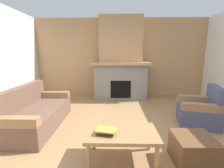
{
  "coord_description": "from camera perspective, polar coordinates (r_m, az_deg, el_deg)",
  "views": [
    {
      "loc": [
        -0.17,
        -2.68,
        1.52
      ],
      "look_at": [
        -0.25,
        0.91,
        0.82
      ],
      "focal_mm": 25.28,
      "sensor_mm": 36.0,
      "label": 1
    }
  ],
  "objects": [
    {
      "name": "wall_back_wood_panel",
      "position": [
        5.68,
        2.99,
        9.36
      ],
      "size": [
        6.0,
        0.12,
        2.7
      ],
      "primitive_type": "cube",
      "color": "tan",
      "rests_on": "ground"
    },
    {
      "name": "book_stack_near_edge",
      "position": [
        2.27,
        -2.13,
        -16.55
      ],
      "size": [
        0.3,
        0.26,
        0.07
      ],
      "color": "#2D2D33",
      "rests_on": "coffee_table"
    },
    {
      "name": "armchair",
      "position": [
        3.93,
        29.25,
        -8.54
      ],
      "size": [
        0.92,
        0.92,
        0.85
      ],
      "color": "#474C6B",
      "rests_on": "ground"
    },
    {
      "name": "couch",
      "position": [
        3.7,
        -25.93,
        -9.57
      ],
      "size": [
        0.85,
        1.8,
        0.85
      ],
      "color": "brown",
      "rests_on": "ground"
    },
    {
      "name": "ground",
      "position": [
        3.08,
        4.49,
        -18.48
      ],
      "size": [
        9.0,
        9.0,
        0.0
      ],
      "primitive_type": "plane",
      "color": "#9E754C"
    },
    {
      "name": "coffee_table",
      "position": [
        2.36,
        3.61,
        -17.98
      ],
      "size": [
        1.0,
        0.6,
        0.43
      ],
      "color": "#997047",
      "rests_on": "ground"
    },
    {
      "name": "fireplace",
      "position": [
        5.32,
        3.09,
        7.23
      ],
      "size": [
        1.9,
        0.82,
        2.7
      ],
      "color": "gray",
      "rests_on": "ground"
    },
    {
      "name": "ottoman",
      "position": [
        2.62,
        27.2,
        -20.46
      ],
      "size": [
        0.52,
        0.52,
        0.4
      ],
      "primitive_type": "cube",
      "color": "brown",
      "rests_on": "ground"
    }
  ]
}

